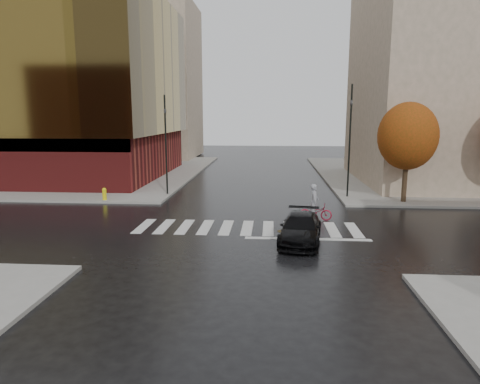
% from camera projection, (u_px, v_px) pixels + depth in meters
% --- Properties ---
extents(ground, '(120.00, 120.00, 0.00)m').
position_uv_depth(ground, '(247.00, 231.00, 21.85)').
color(ground, black).
rests_on(ground, ground).
extents(sidewalk_nw, '(30.00, 30.00, 0.15)m').
position_uv_depth(sidewalk_nw, '(55.00, 171.00, 43.94)').
color(sidewalk_nw, gray).
rests_on(sidewalk_nw, ground).
extents(sidewalk_ne, '(30.00, 30.00, 0.15)m').
position_uv_depth(sidewalk_ne, '(478.00, 175.00, 40.95)').
color(sidewalk_ne, gray).
rests_on(sidewalk_ne, ground).
extents(crosswalk, '(12.00, 3.00, 0.01)m').
position_uv_depth(crosswalk, '(247.00, 228.00, 22.34)').
color(crosswalk, silver).
rests_on(crosswalk, ground).
extents(office_glass, '(27.00, 19.00, 16.00)m').
position_uv_depth(office_glass, '(21.00, 88.00, 39.58)').
color(office_glass, maroon).
rests_on(office_glass, sidewalk_nw).
extents(building_ne_tan, '(16.00, 16.00, 18.00)m').
position_uv_depth(building_ne_tan, '(462.00, 74.00, 35.68)').
color(building_ne_tan, gray).
rests_on(building_ne_tan, sidewalk_ne).
extents(building_nw_far, '(14.00, 12.00, 20.00)m').
position_uv_depth(building_nw_far, '(144.00, 82.00, 57.47)').
color(building_nw_far, gray).
rests_on(building_nw_far, sidewalk_nw).
extents(tree_ne_a, '(3.80, 3.80, 6.50)m').
position_uv_depth(tree_ne_a, '(408.00, 136.00, 27.60)').
color(tree_ne_a, black).
rests_on(tree_ne_a, sidewalk_ne).
extents(sedan, '(2.42, 4.69, 1.30)m').
position_uv_depth(sedan, '(301.00, 228.00, 19.78)').
color(sedan, black).
rests_on(sedan, ground).
extents(cyclist, '(1.86, 0.86, 2.04)m').
position_uv_depth(cyclist, '(315.00, 208.00, 23.92)').
color(cyclist, maroon).
rests_on(cyclist, ground).
extents(traffic_light_nw, '(0.20, 0.17, 7.05)m').
position_uv_depth(traffic_light_nw, '(166.00, 139.00, 30.39)').
color(traffic_light_nw, black).
rests_on(traffic_light_nw, sidewalk_nw).
extents(traffic_light_ne, '(0.20, 0.23, 7.72)m').
position_uv_depth(traffic_light_ne, '(350.00, 133.00, 29.39)').
color(traffic_light_ne, black).
rests_on(traffic_light_ne, sidewalk_ne).
extents(fire_hydrant, '(0.29, 0.29, 0.83)m').
position_uv_depth(fire_hydrant, '(104.00, 193.00, 28.83)').
color(fire_hydrant, yellow).
rests_on(fire_hydrant, sidewalk_nw).
extents(manhole, '(0.58, 0.58, 0.01)m').
position_uv_depth(manhole, '(283.00, 231.00, 21.69)').
color(manhole, '#513F1D').
rests_on(manhole, ground).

